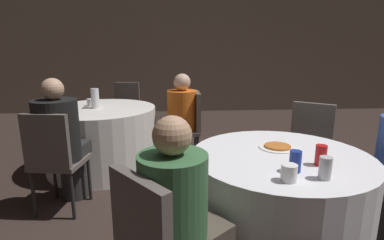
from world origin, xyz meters
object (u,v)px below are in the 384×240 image
Objects in this scene: soda_can_red at (321,155)px; bottle_far at (95,98)px; person_orange_shirt at (177,120)px; soda_can_blue at (295,161)px; table_far at (102,138)px; chair_far_north at (126,107)px; table_near at (277,206)px; person_green_jacket at (186,229)px; chair_far_south at (53,154)px; pizza_plate_near at (278,147)px; soda_can_silver at (325,168)px; person_black_shirt at (62,142)px; chair_far_east at (190,122)px; chair_near_northeast at (309,143)px.

bottle_far is (-1.75, 1.87, 0.05)m from soda_can_red.
person_orange_shirt reaches higher than soda_can_blue.
table_far is 1.41× the size of chair_far_north.
person_green_jacket reaches higher than table_near.
chair_far_south is 1.81m from pizza_plate_near.
table_far is at bearing 90.00° from chair_far_south.
person_green_jacket is 9.29× the size of soda_can_red.
chair_far_south is at bearing 159.20° from table_near.
pizza_plate_near is 0.42m from soda_can_blue.
soda_can_silver is 0.16m from soda_can_blue.
person_black_shirt is 1.98m from soda_can_blue.
bottle_far is at bearing 92.38° from chair_far_south.
soda_can_silver is at bearing -41.20° from soda_can_blue.
person_black_shirt is 5.16× the size of bottle_far.
person_orange_shirt is at bearing 0.15° from table_far.
person_black_shirt reaches higher than soda_can_red.
chair_far_east is 1.49m from person_black_shirt.
table_near is 1.28× the size of chair_far_east.
table_far is 1.07m from chair_far_south.
chair_near_northeast is 1.31m from soda_can_silver.
chair_near_northeast is at bearing -22.42° from table_far.
soda_can_red is at bearing -160.91° from chair_far_east.
table_far is 4.97× the size of pizza_plate_near.
soda_can_silver is at bearing -24.95° from person_black_shirt.
chair_far_south is (-1.70, 0.64, 0.18)m from table_near.
person_green_jacket is at bearing -39.19° from chair_far_south.
soda_can_red is at bearing -156.60° from person_orange_shirt.
table_far is 2.23m from pizza_plate_near.
person_black_shirt is (-0.28, -1.93, 0.06)m from chair_far_north.
table_near is at bearing 85.11° from soda_can_blue.
soda_can_blue is at bearing -52.26° from table_far.
chair_near_northeast is 1.00× the size of chair_far_north.
chair_far_south reaches higher than table_near.
chair_near_northeast reaches higher than table_far.
table_far is 0.91m from person_orange_shirt.
person_black_shirt is at bearing 130.82° from person_orange_shirt.
soda_can_red is at bearing -46.86° from bottle_far.
chair_far_east is 7.46× the size of soda_can_silver.
person_green_jacket is (-0.64, -0.52, 0.20)m from table_near.
chair_far_east is 1.14m from bottle_far.
bottle_far is (-1.61, 1.54, 0.11)m from pizza_plate_near.
chair_far_south is at bearing 89.51° from chair_far_north.
person_black_shirt is at bearing 146.41° from soda_can_silver.
soda_can_silver is (0.58, -2.07, 0.25)m from chair_far_east.
person_green_jacket reaches higher than table_far.
person_orange_shirt reaches higher than chair_near_northeast.
chair_far_north is at bearing 115.71° from soda_can_silver.
chair_far_south is 1.48m from person_orange_shirt.
person_orange_shirt is 9.24× the size of soda_can_blue.
chair_near_northeast reaches higher than pizza_plate_near.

